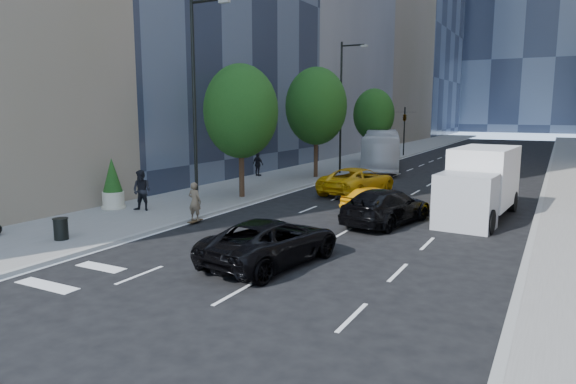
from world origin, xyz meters
The scene contains 21 objects.
ground centered at (0.00, 0.00, 0.00)m, with size 160.00×160.00×0.00m, color black.
sidewalk_left centered at (-9.00, 30.00, 0.07)m, with size 6.00×120.00×0.15m, color slate.
lamp_near centered at (-6.32, 4.00, 5.81)m, with size 2.13×0.22×10.00m.
lamp_far centered at (-6.32, 22.00, 5.81)m, with size 2.13×0.22×10.00m.
tree_near centered at (-7.20, 9.00, 4.97)m, with size 4.20×4.20×7.46m.
tree_mid centered at (-7.20, 19.00, 5.32)m, with size 4.50×4.50×7.99m.
tree_far centered at (-7.20, 32.00, 4.62)m, with size 3.90×3.90×6.92m.
traffic_signal centered at (-6.40, 40.00, 4.23)m, with size 2.48×0.53×5.20m.
skateboarder centered at (-5.60, 2.69, 0.87)m, with size 0.64×0.42×1.75m, color brown.
black_sedan_lincoln centered at (0.50, -1.00, 0.76)m, with size 2.51×5.44×1.51m, color black.
black_sedan_mercedes centered at (2.04, 6.61, 0.79)m, with size 2.22×5.46×1.58m, color black.
taxi_a centered at (0.50, 9.32, 0.64)m, with size 1.50×3.73×1.27m, color #EFA10C.
taxi_b centered at (4.20, 10.91, 0.66)m, with size 1.40×4.01×1.32m, color gold.
taxi_c centered at (-2.00, 13.83, 0.81)m, with size 2.68×5.82×1.62m, color #D69A0B.
taxi_d centered at (3.26, 15.50, 0.64)m, with size 1.80×4.43×1.28m, color gold.
city_bus centered at (-4.80, 27.17, 1.68)m, with size 2.83×12.08×3.37m, color silver.
box_truck centered at (5.51, 9.83, 1.67)m, with size 3.03×7.06×3.29m.
pedestrian_a centered at (-9.25, 3.20, 1.15)m, with size 0.97×0.76×2.00m, color black.
pedestrian_b centered at (-11.20, 17.35, 1.04)m, with size 1.04×0.43×1.78m, color black.
trash_can centered at (-7.91, -2.54, 0.55)m, with size 0.53×0.53×0.80m, color black.
planter_shrub centered at (-11.00, 3.00, 1.36)m, with size 1.06×1.06×2.55m.
Camera 1 is at (8.73, -15.33, 5.06)m, focal length 32.00 mm.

